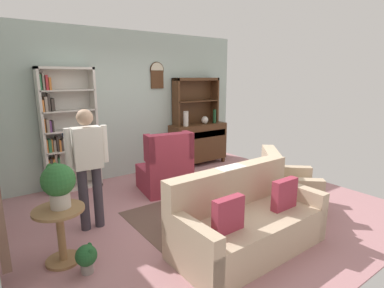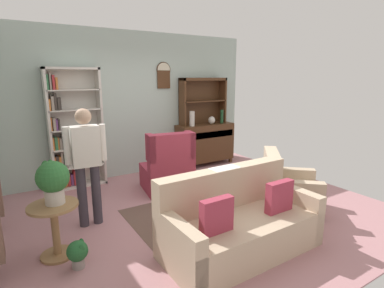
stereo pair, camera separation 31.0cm
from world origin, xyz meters
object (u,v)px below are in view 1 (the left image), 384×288
at_px(plant_stand, 61,229).
at_px(coffee_table, 206,199).
at_px(sideboard, 198,142).
at_px(potted_plant_large, 58,182).
at_px(potted_plant_small, 87,257).
at_px(armchair_floral, 286,189).
at_px(wingback_chair, 166,170).
at_px(sideboard_hutch, 195,95).
at_px(vase_round, 205,120).
at_px(person_reading, 88,161).
at_px(bottle_wine, 214,116).
at_px(vase_tall, 186,119).
at_px(couch_floral, 246,222).
at_px(bookshelf, 66,133).
at_px(book_stack, 196,193).

bearing_deg(plant_stand, coffee_table, -6.97).
bearing_deg(sideboard, potted_plant_large, -148.38).
bearing_deg(potted_plant_small, armchair_floral, -3.36).
distance_m(wingback_chair, coffee_table, 1.31).
relative_size(sideboard_hutch, potted_plant_large, 2.34).
distance_m(vase_round, potted_plant_large, 4.03).
distance_m(vase_round, person_reading, 3.36).
xyz_separation_m(sideboard, bottle_wine, (0.39, -0.09, 0.56)).
height_order(sideboard_hutch, vase_tall, sideboard_hutch).
distance_m(sideboard_hutch, armchair_floral, 3.02).
relative_size(couch_floral, coffee_table, 2.26).
distance_m(couch_floral, coffee_table, 0.72).
bearing_deg(armchair_floral, sideboard_hutch, 83.81).
bearing_deg(sideboard, vase_tall, -168.37).
bearing_deg(coffee_table, sideboard, 55.20).
height_order(plant_stand, potted_plant_small, plant_stand).
relative_size(wingback_chair, plant_stand, 1.72).
bearing_deg(bookshelf, sideboard_hutch, 0.49).
bearing_deg(bookshelf, vase_tall, -3.99).
xyz_separation_m(wingback_chair, plant_stand, (-1.94, -1.09, -0.01)).
relative_size(bookshelf, coffee_table, 2.62).
distance_m(couch_floral, potted_plant_large, 2.09).
bearing_deg(person_reading, vase_tall, 30.17).
bearing_deg(sideboard_hutch, vase_tall, -154.11).
bearing_deg(potted_plant_large, vase_tall, 33.80).
xyz_separation_m(potted_plant_small, person_reading, (0.35, 0.90, 0.73)).
xyz_separation_m(potted_plant_small, coffee_table, (1.63, 0.12, 0.18)).
xyz_separation_m(vase_tall, book_stack, (-1.34, -2.16, -0.64)).
bearing_deg(vase_tall, bookshelf, 176.01).
height_order(sideboard, book_stack, sideboard).
bearing_deg(potted_plant_large, vase_round, 29.84).
height_order(potted_plant_small, person_reading, person_reading).
height_order(vase_tall, wingback_chair, vase_tall).
height_order(vase_tall, person_reading, person_reading).
bearing_deg(person_reading, book_stack, -31.14).
height_order(bookshelf, potted_plant_large, bookshelf).
bearing_deg(bookshelf, couch_floral, -69.53).
distance_m(armchair_floral, coffee_table, 1.35).
relative_size(sideboard_hutch, couch_floral, 0.61).
xyz_separation_m(potted_plant_large, coffee_table, (1.76, -0.24, -0.53)).
relative_size(sideboard, vase_tall, 4.12).
height_order(bookshelf, potted_plant_small, bookshelf).
relative_size(bookshelf, plant_stand, 3.44).
distance_m(armchair_floral, plant_stand, 3.14).
relative_size(sideboard_hutch, armchair_floral, 1.02).
relative_size(bookshelf, wingback_chair, 2.00).
relative_size(vase_tall, person_reading, 0.20).
xyz_separation_m(sideboard, potted_plant_small, (-3.24, -2.44, -0.34)).
height_order(plant_stand, potted_plant_large, potted_plant_large).
bearing_deg(wingback_chair, person_reading, -159.92).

